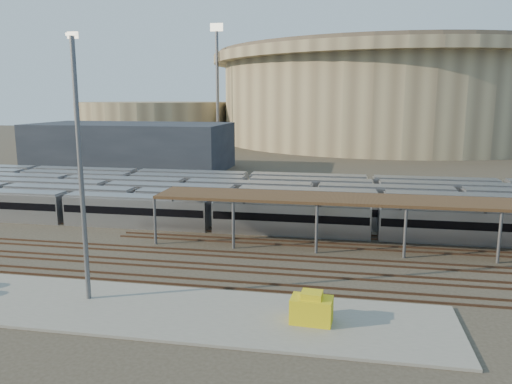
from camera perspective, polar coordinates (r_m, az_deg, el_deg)
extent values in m
plane|color=#383026|center=(51.30, -3.55, -6.82)|extent=(420.00, 420.00, 0.00)
cube|color=gray|center=(39.72, -16.22, -12.44)|extent=(50.00, 9.00, 0.20)
cube|color=#A3A3A7|center=(59.19, -5.10, -2.65)|extent=(112.00, 2.90, 3.60)
cube|color=#A3A3A7|center=(61.72, 2.54, -2.07)|extent=(112.00, 2.90, 3.60)
cube|color=#A3A3A7|center=(66.87, -2.27, -1.07)|extent=(112.00, 2.90, 3.60)
cube|color=#A3A3A7|center=(69.50, 6.78, -0.69)|extent=(112.00, 2.90, 3.60)
cube|color=#A3A3A7|center=(74.97, -0.98, 0.22)|extent=(112.00, 2.90, 3.60)
cube|color=#A3A3A7|center=(79.15, -0.85, 0.78)|extent=(112.00, 2.90, 3.60)
cylinder|color=#5C5D62|center=(54.25, -11.47, -3.30)|extent=(0.30, 0.30, 5.00)
cylinder|color=#5C5D62|center=(59.15, -9.52, -2.07)|extent=(0.30, 0.30, 5.00)
cylinder|color=#5C5D62|center=(51.69, -2.61, -3.79)|extent=(0.30, 0.30, 5.00)
cylinder|color=#5C5D62|center=(56.81, -1.36, -2.46)|extent=(0.30, 0.30, 5.00)
cylinder|color=#5C5D62|center=(50.48, 6.93, -4.22)|extent=(0.30, 0.30, 5.00)
cylinder|color=#5C5D62|center=(55.70, 7.30, -2.81)|extent=(0.30, 0.30, 5.00)
cylinder|color=#5C5D62|center=(50.70, 16.67, -4.53)|extent=(0.30, 0.30, 5.00)
cylinder|color=#5C5D62|center=(55.91, 16.12, -3.10)|extent=(0.30, 0.30, 5.00)
cylinder|color=#5C5D62|center=(52.34, 26.07, -4.71)|extent=(0.30, 0.30, 5.00)
cylinder|color=#5C5D62|center=(57.40, 24.67, -3.31)|extent=(0.30, 0.30, 5.00)
cube|color=#362416|center=(53.34, 21.11, -1.13)|extent=(60.00, 6.00, 0.30)
cube|color=#4C3323|center=(49.66, -4.04, -7.31)|extent=(170.00, 0.12, 0.18)
cube|color=#4C3323|center=(51.04, -3.62, -6.81)|extent=(170.00, 0.12, 0.18)
cube|color=#4C3323|center=(46.01, -5.32, -8.82)|extent=(170.00, 0.12, 0.18)
cube|color=#4C3323|center=(47.37, -4.81, -8.23)|extent=(170.00, 0.12, 0.18)
cube|color=#4C3323|center=(42.42, -6.82, -10.57)|extent=(170.00, 0.12, 0.18)
cube|color=#4C3323|center=(43.76, -6.22, -9.88)|extent=(170.00, 0.12, 0.18)
cylinder|color=tan|center=(187.85, 14.80, 9.90)|extent=(116.00, 116.00, 28.00)
cylinder|color=tan|center=(188.38, 15.03, 14.62)|extent=(124.00, 124.00, 3.00)
cylinder|color=brown|center=(188.56, 15.06, 15.30)|extent=(120.00, 120.00, 1.50)
cylinder|color=tan|center=(191.69, -11.58, 7.95)|extent=(56.00, 56.00, 14.00)
cube|color=#1E232D|center=(113.20, -14.06, 5.09)|extent=(42.00, 20.00, 10.00)
cylinder|color=#5C5D62|center=(162.96, -4.43, 11.56)|extent=(1.00, 1.00, 36.00)
cube|color=#FFF2CC|center=(164.39, -4.53, 18.26)|extent=(4.00, 0.60, 2.40)
cylinder|color=#5C5D62|center=(193.55, -19.84, 10.83)|extent=(1.00, 1.00, 36.00)
cube|color=#FFF2CC|center=(194.76, -20.21, 16.47)|extent=(4.00, 0.60, 2.40)
cylinder|color=#5C5D62|center=(208.60, 4.65, 11.36)|extent=(1.00, 1.00, 36.00)
cube|color=#FFF2CC|center=(209.72, 4.73, 16.61)|extent=(4.00, 0.60, 2.40)
cylinder|color=#5C5D62|center=(38.93, -19.39, 2.02)|extent=(0.36, 0.36, 19.51)
cube|color=#FFF2CC|center=(38.80, -20.33, 16.55)|extent=(0.81, 0.33, 0.20)
cube|color=gold|center=(35.39, 6.36, -13.26)|extent=(2.95, 1.97, 1.77)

